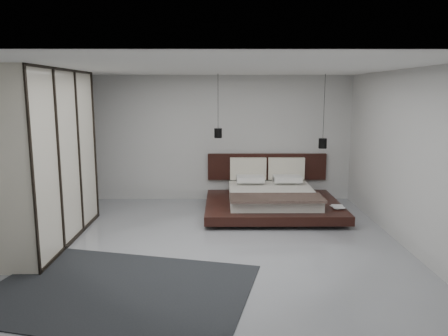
{
  "coord_description": "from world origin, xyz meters",
  "views": [
    {
      "loc": [
        0.09,
        -6.79,
        2.45
      ],
      "look_at": [
        0.13,
        1.2,
        1.04
      ],
      "focal_mm": 35.0,
      "sensor_mm": 36.0,
      "label": 1
    }
  ],
  "objects_px": {
    "pendant_right": "(323,143)",
    "bed": "(272,198)",
    "lattice_screen": "(79,146)",
    "wardrobe": "(49,156)",
    "rug": "(118,290)",
    "pendant_left": "(218,133)"
  },
  "relations": [
    {
      "from": "pendant_right",
      "to": "rug",
      "type": "bearing_deg",
      "value": -130.33
    },
    {
      "from": "bed",
      "to": "pendant_right",
      "type": "bearing_deg",
      "value": 20.55
    },
    {
      "from": "pendant_right",
      "to": "rug",
      "type": "height_order",
      "value": "pendant_right"
    },
    {
      "from": "wardrobe",
      "to": "rug",
      "type": "distance_m",
      "value": 2.79
    },
    {
      "from": "lattice_screen",
      "to": "bed",
      "type": "relative_size",
      "value": 0.97
    },
    {
      "from": "lattice_screen",
      "to": "rug",
      "type": "xyz_separation_m",
      "value": [
        1.75,
        -4.15,
        -1.29
      ]
    },
    {
      "from": "bed",
      "to": "pendant_right",
      "type": "relative_size",
      "value": 1.74
    },
    {
      "from": "bed",
      "to": "pendant_right",
      "type": "xyz_separation_m",
      "value": [
        1.1,
        0.41,
        1.09
      ]
    },
    {
      "from": "bed",
      "to": "wardrobe",
      "type": "relative_size",
      "value": 0.93
    },
    {
      "from": "lattice_screen",
      "to": "pendant_left",
      "type": "relative_size",
      "value": 1.98
    },
    {
      "from": "lattice_screen",
      "to": "rug",
      "type": "distance_m",
      "value": 4.69
    },
    {
      "from": "bed",
      "to": "pendant_right",
      "type": "distance_m",
      "value": 1.61
    },
    {
      "from": "lattice_screen",
      "to": "wardrobe",
      "type": "height_order",
      "value": "wardrobe"
    },
    {
      "from": "lattice_screen",
      "to": "wardrobe",
      "type": "bearing_deg",
      "value": -83.66
    },
    {
      "from": "pendant_left",
      "to": "pendant_right",
      "type": "bearing_deg",
      "value": 0.0
    },
    {
      "from": "bed",
      "to": "wardrobe",
      "type": "distance_m",
      "value": 4.34
    },
    {
      "from": "pendant_right",
      "to": "pendant_left",
      "type": "bearing_deg",
      "value": 180.0
    },
    {
      "from": "wardrobe",
      "to": "rug",
      "type": "relative_size",
      "value": 0.89
    },
    {
      "from": "pendant_right",
      "to": "bed",
      "type": "bearing_deg",
      "value": -159.45
    },
    {
      "from": "pendant_right",
      "to": "wardrobe",
      "type": "relative_size",
      "value": 0.53
    },
    {
      "from": "lattice_screen",
      "to": "wardrobe",
      "type": "relative_size",
      "value": 0.9
    },
    {
      "from": "bed",
      "to": "rug",
      "type": "bearing_deg",
      "value": -122.67
    }
  ]
}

